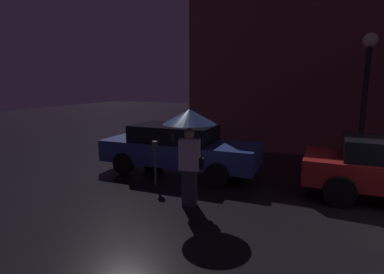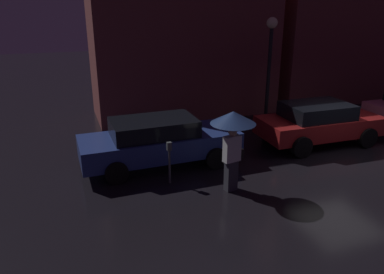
{
  "view_description": "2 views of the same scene",
  "coord_description": "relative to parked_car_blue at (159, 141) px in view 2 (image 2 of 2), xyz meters",
  "views": [
    {
      "loc": [
        -1.89,
        -6.51,
        2.64
      ],
      "look_at": [
        -4.75,
        0.09,
        1.34
      ],
      "focal_mm": 28.0,
      "sensor_mm": 36.0,
      "label": 1
    },
    {
      "loc": [
        -8.2,
        -8.69,
        4.6
      ],
      "look_at": [
        -5.13,
        0.07,
        1.23
      ],
      "focal_mm": 35.0,
      "sensor_mm": 36.0,
      "label": 2
    }
  ],
  "objects": [
    {
      "name": "parking_meter",
      "position": [
        -0.05,
        -1.29,
        -0.02
      ],
      "size": [
        0.12,
        0.1,
        1.17
      ],
      "color": "#4C5154",
      "rests_on": "ground"
    },
    {
      "name": "street_lamp_near",
      "position": [
        4.99,
        2.43,
        2.09
      ],
      "size": [
        0.41,
        0.41,
        4.07
      ],
      "color": "black",
      "rests_on": "ground"
    },
    {
      "name": "parked_car_red",
      "position": [
        5.56,
        -0.06,
        0.0
      ],
      "size": [
        4.16,
        2.0,
        1.41
      ],
      "rotation": [
        0.0,
        0.0,
        -0.02
      ],
      "color": "maroon",
      "rests_on": "ground"
    },
    {
      "name": "pedestrian_with_umbrella",
      "position": [
        1.32,
        -2.19,
        0.95
      ],
      "size": [
        1.12,
        1.12,
        2.11
      ],
      "rotation": [
        0.0,
        0.0,
        3.34
      ],
      "color": "#383842",
      "rests_on": "ground"
    },
    {
      "name": "ground_plane",
      "position": [
        5.72,
        -1.33,
        -0.75
      ],
      "size": [
        60.0,
        60.0,
        0.0
      ],
      "primitive_type": "plane",
      "color": "black"
    },
    {
      "name": "building_facade_left",
      "position": [
        2.5,
        5.17,
        2.37
      ],
      "size": [
        7.55,
        3.0,
        6.25
      ],
      "color": "brown",
      "rests_on": "ground"
    },
    {
      "name": "parked_car_blue",
      "position": [
        0.0,
        0.0,
        0.0
      ],
      "size": [
        4.68,
        1.89,
        1.42
      ],
      "rotation": [
        0.0,
        0.0,
        0.02
      ],
      "color": "navy",
      "rests_on": "ground"
    },
    {
      "name": "building_facade_right",
      "position": [
        10.67,
        5.17,
        3.71
      ],
      "size": [
        7.63,
        3.0,
        8.92
      ],
      "color": "brown",
      "rests_on": "ground"
    }
  ]
}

